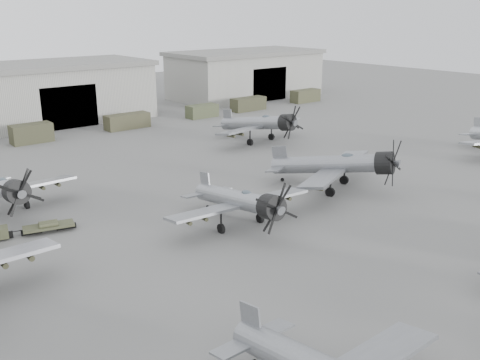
% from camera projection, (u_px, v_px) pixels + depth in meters
% --- Properties ---
extents(ground, '(220.00, 220.00, 0.00)m').
position_uv_depth(ground, '(406.00, 264.00, 35.37)').
color(ground, '#5F5F5C').
rests_on(ground, ground).
extents(hangar_center, '(29.00, 14.80, 8.70)m').
position_uv_depth(hangar_center, '(51.00, 92.00, 79.67)').
color(hangar_center, '#A5A49A').
rests_on(hangar_center, ground).
extents(hangar_right, '(29.00, 14.80, 8.70)m').
position_uv_depth(hangar_right, '(246.00, 74.00, 102.63)').
color(hangar_right, '#A5A49A').
rests_on(hangar_right, ground).
extents(support_truck_3, '(5.03, 2.20, 2.41)m').
position_uv_depth(support_truck_3, '(31.00, 133.00, 67.41)').
color(support_truck_3, '#383925').
rests_on(support_truck_3, ground).
extents(support_truck_4, '(6.35, 2.20, 2.09)m').
position_uv_depth(support_truck_4, '(127.00, 121.00, 75.57)').
color(support_truck_4, '#3F3E29').
rests_on(support_truck_4, ground).
extents(support_truck_5, '(4.98, 2.20, 1.98)m').
position_uv_depth(support_truck_5, '(202.00, 111.00, 83.44)').
color(support_truck_5, '#41482F').
rests_on(support_truck_5, ground).
extents(support_truck_6, '(6.20, 2.20, 2.18)m').
position_uv_depth(support_truck_6, '(248.00, 104.00, 89.13)').
color(support_truck_6, '#393A26').
rests_on(support_truck_6, ground).
extents(support_truck_7, '(5.81, 2.20, 2.23)m').
position_uv_depth(support_truck_7, '(305.00, 96.00, 97.36)').
color(support_truck_7, '#41422B').
rests_on(support_truck_7, ground).
extents(aircraft_mid_1, '(12.16, 10.95, 4.85)m').
position_uv_depth(aircraft_mid_1, '(242.00, 201.00, 40.60)').
color(aircraft_mid_1, gray).
rests_on(aircraft_mid_1, ground).
extents(aircraft_mid_2, '(13.35, 12.08, 5.43)m').
position_uv_depth(aircraft_mid_2, '(340.00, 165.00, 49.20)').
color(aircraft_mid_2, gray).
rests_on(aircraft_mid_2, ground).
extents(aircraft_far_0, '(12.32, 11.09, 4.94)m').
position_uv_depth(aircraft_far_0, '(2.00, 188.00, 43.44)').
color(aircraft_far_0, '#92959A').
rests_on(aircraft_far_0, ground).
extents(aircraft_far_1, '(13.64, 12.27, 5.42)m').
position_uv_depth(aircraft_far_1, '(262.00, 123.00, 67.05)').
color(aircraft_far_1, gray).
rests_on(aircraft_far_1, ground).
extents(tug_trailer, '(6.52, 2.75, 1.29)m').
position_uv_depth(tug_trailer, '(16.00, 231.00, 39.54)').
color(tug_trailer, '#3F422B').
rests_on(tug_trailer, ground).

